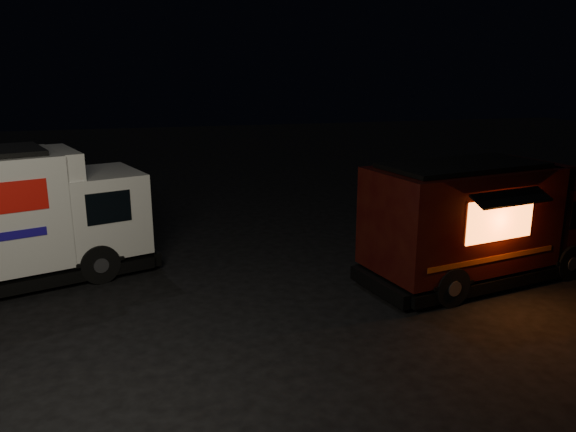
# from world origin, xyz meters

# --- Properties ---
(ground) EXTENTS (80.00, 80.00, 0.00)m
(ground) POSITION_xyz_m (0.00, 0.00, 0.00)
(ground) COLOR black
(ground) RESTS_ON ground
(red_truck) EXTENTS (6.63, 3.46, 2.93)m
(red_truck) POSITION_xyz_m (6.75, 0.97, 1.47)
(red_truck) COLOR #361009
(red_truck) RESTS_ON ground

